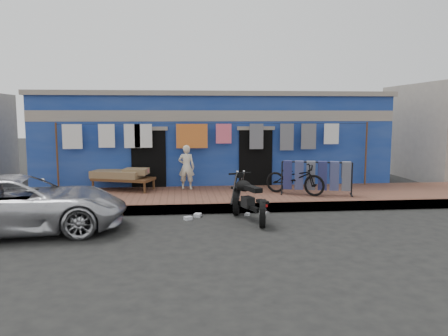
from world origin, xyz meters
The scene contains 14 objects.
ground centered at (0.00, 0.00, 0.00)m, with size 80.00×80.00×0.00m, color black.
sidewalk centered at (0.00, 3.00, 0.12)m, with size 28.00×3.00×0.25m, color brown.
curb centered at (0.00, 1.55, 0.12)m, with size 28.00×0.10×0.25m, color gray.
building centered at (0.00, 6.99, 1.69)m, with size 12.20×5.20×3.36m.
clothesline centered at (-0.39, 4.25, 1.83)m, with size 10.06×0.06×2.10m.
car centered at (-4.71, 0.14, 0.66)m, with size 2.12×4.66×1.31m, color silver.
seated_person centered at (-0.99, 3.96, 0.95)m, with size 0.50×0.34×1.40m, color beige.
bicycle centered at (2.18, 2.75, 0.84)m, with size 0.64×1.82×1.18m, color black.
motorcycle centered at (0.48, 0.68, 0.57)m, with size 1.15×1.86×1.13m, color black, non-canonical shape.
charpoy centered at (-2.96, 3.98, 0.58)m, with size 2.14×1.52×0.66m, color brown, non-canonical shape.
jeans_rack centered at (2.80, 2.63, 0.76)m, with size 2.16×0.98×1.02m, color black, non-canonical shape.
litter_a centered at (-1.01, 0.89, 0.04)m, with size 0.19×0.14×0.08m, color silver.
litter_b centered at (0.53, 1.20, 0.03)m, with size 0.14×0.10×0.07m, color silver.
litter_c centered at (-0.76, 1.20, 0.04)m, with size 0.21×0.17×0.08m, color silver.
Camera 1 is at (-1.18, -9.72, 2.61)m, focal length 35.00 mm.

